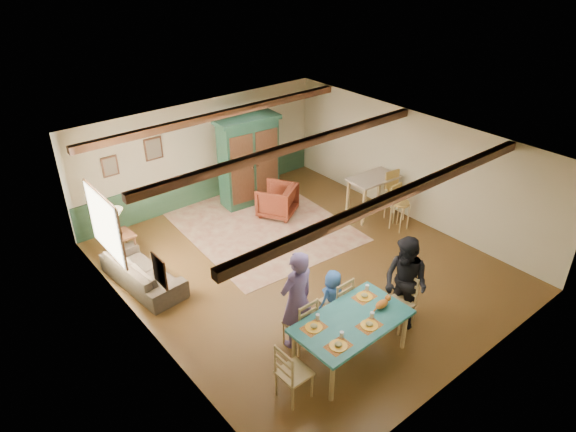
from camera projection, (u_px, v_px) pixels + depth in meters
floor at (302, 265)px, 11.12m from camera, size 8.00×8.00×0.00m
wall_back at (202, 153)px, 13.16m from camera, size 7.00×0.02×2.70m
wall_left at (144, 275)px, 8.53m from camera, size 0.02×8.00×2.70m
wall_right at (413, 167)px, 12.39m from camera, size 0.02×8.00×2.70m
ceiling at (304, 149)px, 9.80m from camera, size 7.00×8.00×0.02m
wainscot_back at (205, 185)px, 13.59m from camera, size 6.95×0.03×0.90m
ceiling_beam_front at (397, 196)px, 8.29m from camera, size 6.95×0.16×0.16m
ceiling_beam_mid at (291, 147)px, 10.11m from camera, size 6.95×0.16×0.16m
ceiling_beam_back at (220, 115)px, 11.87m from camera, size 6.95×0.16×0.16m
window_left at (104, 224)px, 9.60m from camera, size 0.06×1.60×1.30m
picture_left_wall at (160, 271)px, 7.95m from camera, size 0.04×0.42×0.52m
picture_back_a at (154, 149)px, 12.20m from camera, size 0.45×0.04×0.55m
picture_back_b at (110, 166)px, 11.67m from camera, size 0.38×0.04×0.48m
dining_table at (351, 339)px, 8.54m from camera, size 1.99×1.14×0.82m
dining_chair_far_left at (300, 322)px, 8.76m from camera, size 0.47×0.49×1.04m
dining_chair_far_right at (336, 301)px, 9.26m from camera, size 0.47×0.49×1.04m
dining_chair_end_left at (294, 371)px, 7.78m from camera, size 0.49×0.47×1.04m
dining_chair_end_right at (399, 303)px, 9.20m from camera, size 0.49×0.47×1.04m
person_man at (297, 300)px, 8.61m from camera, size 0.70×0.47×1.88m
person_woman at (405, 283)px, 9.08m from camera, size 0.70×0.89×1.80m
person_child at (332, 297)px, 9.30m from camera, size 0.54×0.36×1.10m
cat at (382, 303)px, 8.56m from camera, size 0.40×0.16×0.20m
place_setting_near_left at (338, 344)px, 7.79m from camera, size 0.44×0.34×0.11m
place_setting_near_center at (370, 323)px, 8.20m from camera, size 0.44×0.34×0.11m
place_setting_far_left at (314, 325)px, 8.15m from camera, size 0.44×0.34×0.11m
place_setting_far_right at (365, 295)px, 8.84m from camera, size 0.44×0.34×0.11m
area_rug at (262, 225)px, 12.60m from camera, size 3.78×4.40×0.01m
armoire at (249, 161)px, 13.15m from camera, size 1.70×0.80×2.33m
armchair at (277, 200)px, 12.90m from camera, size 1.20×1.21×0.81m
sofa at (143, 272)px, 10.40m from camera, size 1.02×2.15×0.61m
end_table at (122, 248)px, 11.13m from camera, size 0.57×0.57×0.67m
table_lamp at (117, 222)px, 10.81m from camera, size 0.36×0.36×0.61m
counter_table at (372, 196)px, 12.85m from camera, size 1.29×0.79×1.05m
bar_stool_left at (400, 208)px, 12.21m from camera, size 0.42×0.46×1.13m
bar_stool_right at (396, 197)px, 12.59m from camera, size 0.50×0.54×1.25m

